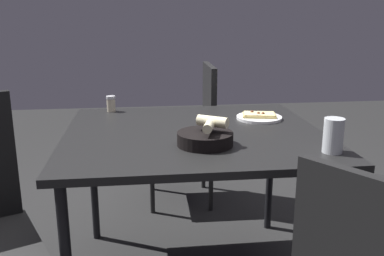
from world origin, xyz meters
The scene contains 6 objects.
dining_table centered at (0.00, 0.00, 0.69)m, with size 1.13×1.03×0.75m.
pizza_plate centered at (0.35, 0.18, 0.76)m, with size 0.22×0.22×0.04m.
bread_basket centered at (0.02, -0.21, 0.78)m, with size 0.22×0.22×0.12m.
beer_glass centered at (0.48, -0.36, 0.81)m, with size 0.08×0.08×0.13m.
pepper_shaker centered at (-0.39, 0.44, 0.79)m, with size 0.05×0.05×0.08m.
chair_far centered at (0.10, 0.92, 0.53)m, with size 0.45×0.45×0.93m.
Camera 1 is at (-0.23, -1.83, 1.26)m, focal length 40.22 mm.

